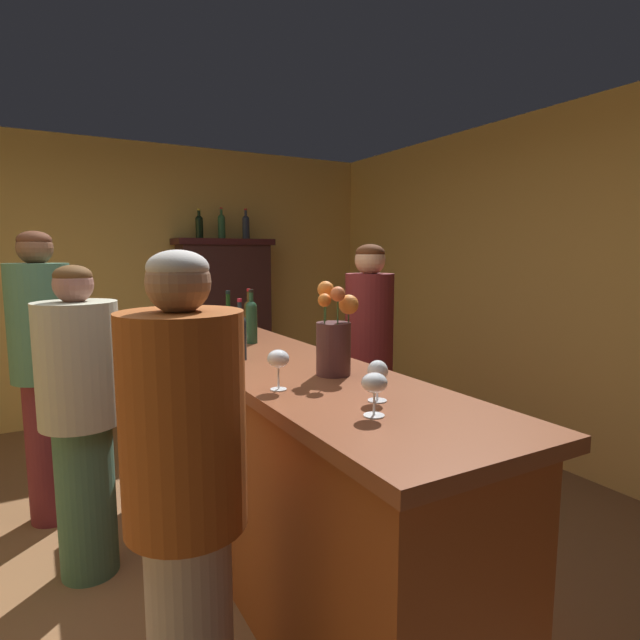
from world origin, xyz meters
The scene contains 22 objects.
floor centered at (0.00, 0.00, 0.00)m, with size 7.69×7.69×0.00m, color brown.
wall_back centered at (0.00, 3.02, 1.31)m, with size 6.00×0.12×2.63m, color #D8AD56.
wall_right centered at (3.00, 0.00, 1.31)m, with size 0.12×6.03×2.63m, color #DCAF56.
bar_counter centered at (0.63, -0.02, 0.54)m, with size 0.68×2.69×1.07m.
display_cabinet centered at (1.30, 2.74, 0.90)m, with size 0.96×0.38×1.72m.
wine_bottle_chardonnay centered at (0.48, 0.11, 1.19)m, with size 0.06×0.06×0.30m.
wine_bottle_pinot centered at (0.76, 0.71, 1.20)m, with size 0.06×0.06×0.30m.
wine_bottle_rose centered at (0.53, 1.08, 1.22)m, with size 0.08×0.08×0.33m.
wine_bottle_riesling centered at (0.50, 0.33, 1.20)m, with size 0.06×0.06×0.32m.
wine_bottle_syrah centered at (0.70, 0.51, 1.20)m, with size 0.07×0.07×0.31m.
wine_glass_front centered at (0.41, -0.48, 1.18)m, with size 0.08×0.08×0.15m.
wine_glass_mid centered at (0.64, -0.79, 1.17)m, with size 0.07×0.07×0.15m.
wine_glass_rear centered at (0.54, -0.92, 1.17)m, with size 0.08×0.08×0.14m.
flower_arrangement centered at (0.71, -0.38, 1.23)m, with size 0.18×0.17×0.40m.
cheese_plate centered at (0.47, 0.57, 1.07)m, with size 0.20×0.20×0.01m, color white.
display_bottle_left centered at (1.06, 2.74, 1.85)m, with size 0.07×0.07×0.28m.
display_bottle_midleft centered at (1.28, 2.74, 1.86)m, with size 0.07×0.07×0.31m.
display_bottle_center centered at (1.54, 2.74, 1.86)m, with size 0.07×0.07×0.31m.
patron_by_cabinet centered at (-0.03, -0.78, 0.87)m, with size 0.35×0.35×1.59m.
patron_redhead centered at (-0.22, 0.43, 0.83)m, with size 0.38×0.38×1.53m.
patron_tall centered at (-0.36, 1.10, 0.94)m, with size 0.34×0.34×1.71m.
bartender centered at (1.47, 0.44, 0.92)m, with size 0.31×0.31×1.64m.
Camera 1 is at (-0.38, -2.19, 1.58)m, focal length 28.58 mm.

